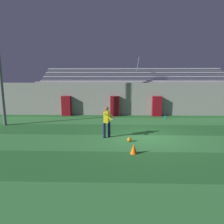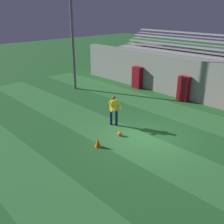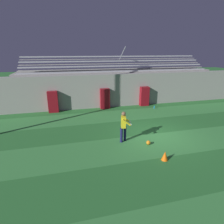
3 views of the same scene
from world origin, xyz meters
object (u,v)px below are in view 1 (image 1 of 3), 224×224
at_px(goalkeeper, 107,120).
at_px(traffic_cone, 134,149).
at_px(padding_pillar_gate_right, 157,106).
at_px(padding_pillar_gate_left, 115,106).
at_px(padding_pillar_far_left, 66,106).
at_px(soccer_ball, 129,140).
at_px(water_bottle, 165,117).

height_order(goalkeeper, traffic_cone, goalkeeper).
bearing_deg(padding_pillar_gate_right, padding_pillar_gate_left, 180.00).
relative_size(padding_pillar_gate_right, goalkeeper, 1.01).
height_order(padding_pillar_far_left, soccer_ball, padding_pillar_far_left).
relative_size(padding_pillar_gate_right, traffic_cone, 4.00).
bearing_deg(water_bottle, padding_pillar_far_left, 172.29).
height_order(padding_pillar_gate_right, soccer_ball, padding_pillar_gate_right).
relative_size(padding_pillar_gate_left, padding_pillar_far_left, 1.00).
xyz_separation_m(goalkeeper, soccer_ball, (1.14, -0.69, -0.84)).
height_order(padding_pillar_gate_right, traffic_cone, padding_pillar_gate_right).
bearing_deg(goalkeeper, water_bottle, 49.60).
height_order(padding_pillar_gate_left, padding_pillar_gate_right, same).
distance_m(padding_pillar_far_left, soccer_ball, 8.55).
xyz_separation_m(padding_pillar_gate_right, goalkeeper, (-3.90, -6.23, 0.11)).
height_order(padding_pillar_far_left, goalkeeper, padding_pillar_far_left).
xyz_separation_m(goalkeeper, traffic_cone, (1.23, -2.20, -0.74)).
distance_m(padding_pillar_far_left, traffic_cone, 9.86).
xyz_separation_m(padding_pillar_gate_right, soccer_ball, (-2.76, -6.92, -0.73)).
distance_m(padding_pillar_gate_left, traffic_cone, 8.50).
bearing_deg(traffic_cone, soccer_ball, 93.27).
distance_m(soccer_ball, water_bottle, 6.64).
xyz_separation_m(padding_pillar_gate_left, traffic_cone, (0.89, -8.43, -0.63)).
relative_size(padding_pillar_gate_right, water_bottle, 7.00).
bearing_deg(padding_pillar_gate_right, water_bottle, -67.48).
bearing_deg(padding_pillar_far_left, water_bottle, -7.71).
height_order(padding_pillar_gate_right, goalkeeper, padding_pillar_gate_right).
relative_size(padding_pillar_gate_right, padding_pillar_far_left, 1.00).
relative_size(padding_pillar_far_left, goalkeeper, 1.01).
xyz_separation_m(goalkeeper, water_bottle, (4.36, 5.12, -0.83)).
xyz_separation_m(traffic_cone, water_bottle, (3.13, 7.32, -0.09)).
bearing_deg(padding_pillar_gate_left, padding_pillar_gate_right, 0.00).
xyz_separation_m(padding_pillar_gate_left, water_bottle, (4.03, -1.11, -0.72)).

